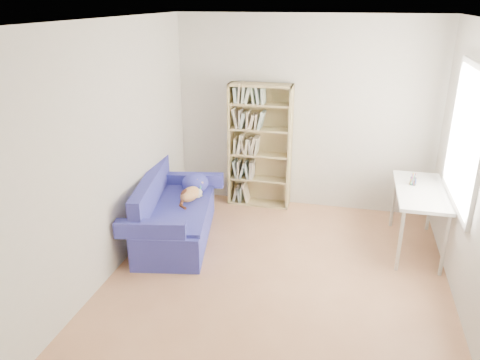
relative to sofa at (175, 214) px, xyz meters
name	(u,v)px	position (x,y,z in m)	size (l,w,h in m)	color
ground	(278,278)	(1.38, -0.62, -0.30)	(4.00, 4.00, 0.00)	#A7704B
room_shell	(294,128)	(1.48, -0.58, 1.33)	(3.54, 4.04, 2.62)	silver
sofa	(175,214)	(0.00, 0.00, 0.00)	(1.06, 1.75, 0.80)	navy
bookshelf	(260,151)	(0.81, 1.23, 0.49)	(0.86, 0.27, 1.72)	tan
desk	(420,196)	(2.84, 0.39, 0.37)	(0.55, 1.19, 0.75)	white
pen_cup	(413,180)	(2.76, 0.53, 0.50)	(0.08, 0.08, 0.15)	white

